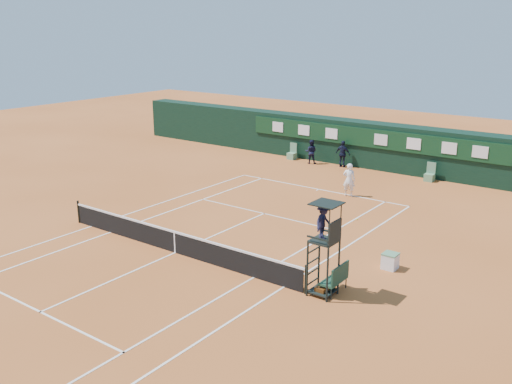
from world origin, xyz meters
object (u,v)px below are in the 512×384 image
player_bench (336,277)px  cooler (390,261)px  player (349,180)px  umpire_chair (324,229)px  tennis_net (175,241)px

player_bench → cooler: 3.20m
cooler → player: size_ratio=0.34×
umpire_chair → tennis_net: bearing=-177.6°
umpire_chair → cooler: (1.02, 3.53, -2.13)m
tennis_net → player: size_ratio=6.89×
tennis_net → cooler: (7.91, 3.82, -0.18)m
player → umpire_chair: bearing=99.9°
cooler → player: player is taller
tennis_net → cooler: tennis_net is taller
umpire_chair → player: size_ratio=1.83×
cooler → player: bearing=126.9°
tennis_net → umpire_chair: size_ratio=3.77×
tennis_net → player_bench: size_ratio=10.75×
tennis_net → cooler: size_ratio=20.00×
cooler → player: 9.88m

